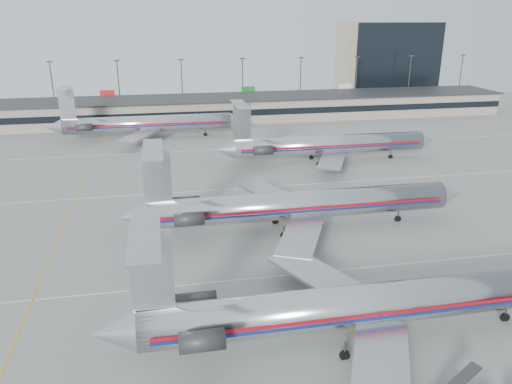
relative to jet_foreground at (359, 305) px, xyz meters
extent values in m
plane|color=gray|center=(0.03, 2.44, -3.54)|extent=(260.00, 260.00, 0.00)
cube|color=silver|center=(0.03, 12.44, -3.53)|extent=(160.00, 0.15, 0.02)
cube|color=gray|center=(0.03, 100.44, -0.54)|extent=(160.00, 16.00, 6.00)
cube|color=black|center=(0.03, 92.34, -0.34)|extent=(160.00, 0.20, 1.60)
cube|color=#2D2D30|center=(0.03, 100.44, 2.56)|extent=(162.00, 17.00, 0.30)
cylinder|color=#38383D|center=(-44.97, 114.44, 3.96)|extent=(0.30, 0.30, 15.00)
cube|color=#2D2D30|center=(-44.97, 114.44, 11.56)|extent=(1.60, 0.40, 0.35)
cylinder|color=#38383D|center=(-26.97, 114.44, 3.96)|extent=(0.30, 0.30, 15.00)
cube|color=#2D2D30|center=(-26.97, 114.44, 11.56)|extent=(1.60, 0.40, 0.35)
cylinder|color=#38383D|center=(-8.97, 114.44, 3.96)|extent=(0.30, 0.30, 15.00)
cube|color=#2D2D30|center=(-8.97, 114.44, 11.56)|extent=(1.60, 0.40, 0.35)
cylinder|color=#38383D|center=(9.03, 114.44, 3.96)|extent=(0.30, 0.30, 15.00)
cube|color=#2D2D30|center=(9.03, 114.44, 11.56)|extent=(1.60, 0.40, 0.35)
cylinder|color=#38383D|center=(27.03, 114.44, 3.96)|extent=(0.30, 0.30, 15.00)
cube|color=#2D2D30|center=(27.03, 114.44, 11.56)|extent=(1.60, 0.40, 0.35)
cylinder|color=#38383D|center=(45.03, 114.44, 3.96)|extent=(0.30, 0.30, 15.00)
cube|color=#2D2D30|center=(45.03, 114.44, 11.56)|extent=(1.60, 0.40, 0.35)
cylinder|color=#38383D|center=(63.03, 114.44, 3.96)|extent=(0.30, 0.30, 15.00)
cube|color=#2D2D30|center=(63.03, 114.44, 11.56)|extent=(1.60, 0.40, 0.35)
cylinder|color=#38383D|center=(81.03, 114.44, 3.96)|extent=(0.30, 0.30, 15.00)
cube|color=#2D2D30|center=(81.03, 114.44, 11.56)|extent=(1.60, 0.40, 0.35)
cube|color=tan|center=(62.03, 130.44, 8.96)|extent=(30.00, 20.00, 25.00)
cylinder|color=#BCBCC1|center=(0.98, 0.00, -0.05)|extent=(39.85, 3.69, 3.69)
cone|color=#AEAEB3|center=(-20.74, 0.00, -0.05)|extent=(3.59, 3.69, 3.69)
cube|color=maroon|center=(0.98, -1.85, 0.10)|extent=(37.86, 0.05, 0.35)
cube|color=navy|center=(0.98, -1.85, -0.30)|extent=(37.86, 0.05, 0.28)
cube|color=#AEAEB3|center=(-1.01, 6.98, -1.05)|extent=(9.27, 13.51, 0.32)
cube|color=#AEAEB3|center=(-1.01, -6.97, -1.05)|extent=(9.27, 13.51, 0.32)
cube|color=#AEAEB3|center=(-17.45, 0.00, 5.18)|extent=(3.39, 0.25, 6.77)
cube|color=#AEAEB3|center=(-17.75, 0.00, 8.36)|extent=(2.39, 10.46, 0.18)
cylinder|color=#2D2D30|center=(-13.96, 2.84, 0.24)|extent=(3.59, 1.69, 1.69)
cylinder|color=#2D2D30|center=(-13.96, -2.84, 0.24)|extent=(3.59, 1.69, 1.69)
cylinder|color=#2D2D30|center=(14.93, 0.00, -2.72)|extent=(0.20, 0.20, 1.64)
cylinder|color=#2D2D30|center=(-2.01, -2.39, -2.72)|extent=(0.20, 0.20, 1.64)
cylinder|color=#2D2D30|center=(-2.01, 2.39, -2.72)|extent=(0.20, 0.20, 1.64)
cylinder|color=black|center=(14.93, 0.00, -3.19)|extent=(0.90, 0.30, 0.90)
cylinder|color=#BCBCC1|center=(1.81, 24.44, -0.01)|extent=(40.32, 3.73, 3.73)
cone|color=#BCBCC1|center=(23.59, 24.44, -0.01)|extent=(3.23, 3.73, 3.73)
cone|color=#AEAEB3|center=(-20.16, 24.44, -0.01)|extent=(3.63, 3.73, 3.73)
cube|color=maroon|center=(1.81, 22.57, 0.14)|extent=(38.30, 0.05, 0.35)
cube|color=navy|center=(1.81, 22.57, -0.27)|extent=(38.30, 0.05, 0.28)
cube|color=#AEAEB3|center=(-0.20, 31.50, -1.02)|extent=(9.37, 13.66, 0.32)
cube|color=#AEAEB3|center=(-0.20, 17.38, -1.02)|extent=(9.37, 13.66, 0.32)
cube|color=#AEAEB3|center=(-16.83, 24.44, 5.28)|extent=(3.43, 0.25, 6.85)
cube|color=#AEAEB3|center=(-17.14, 24.44, 8.50)|extent=(2.42, 10.58, 0.18)
cylinder|color=#2D2D30|center=(-13.31, 27.31, 0.29)|extent=(3.63, 1.71, 1.71)
cylinder|color=#2D2D30|center=(-13.31, 21.57, 0.29)|extent=(3.63, 1.71, 1.71)
cylinder|color=#2D2D30|center=(15.92, 24.44, -2.71)|extent=(0.20, 0.20, 1.66)
cylinder|color=#2D2D30|center=(-1.21, 22.02, -2.71)|extent=(0.20, 0.20, 1.66)
cylinder|color=#2D2D30|center=(-1.21, 26.86, -2.71)|extent=(0.20, 0.20, 1.66)
cylinder|color=black|center=(15.92, 24.44, -3.19)|extent=(0.91, 0.30, 0.91)
cylinder|color=#BCBCC1|center=(16.30, 54.88, -0.06)|extent=(37.80, 3.68, 3.68)
cone|color=#BCBCC1|center=(36.79, 54.88, -0.06)|extent=(3.18, 3.68, 3.68)
cone|color=#AEAEB3|center=(-4.39, 54.88, -0.06)|extent=(3.58, 3.68, 3.68)
cube|color=maroon|center=(16.30, 53.03, 0.09)|extent=(35.91, 0.05, 0.35)
cube|color=navy|center=(16.30, 53.03, -0.31)|extent=(35.91, 0.05, 0.28)
cube|color=#AEAEB3|center=(14.31, 61.85, -1.05)|extent=(9.25, 13.48, 0.32)
cube|color=#AEAEB3|center=(14.31, 47.92, -1.05)|extent=(9.25, 13.48, 0.32)
cube|color=#AEAEB3|center=(-1.11, 54.88, 5.16)|extent=(3.38, 0.25, 6.76)
cube|color=#AEAEB3|center=(-1.41, 54.88, 8.34)|extent=(2.39, 10.44, 0.18)
cylinder|color=#2D2D30|center=(2.37, 57.72, 0.24)|extent=(3.58, 1.69, 1.69)
cylinder|color=#2D2D30|center=(2.37, 52.05, 0.24)|extent=(3.58, 1.69, 1.69)
cylinder|color=#2D2D30|center=(29.23, 54.88, -2.72)|extent=(0.20, 0.20, 1.64)
cylinder|color=#2D2D30|center=(13.32, 52.50, -2.72)|extent=(0.20, 0.20, 1.64)
cylinder|color=#2D2D30|center=(13.32, 57.27, -2.72)|extent=(0.20, 0.20, 1.64)
cylinder|color=black|center=(29.23, 54.88, -3.19)|extent=(0.90, 0.30, 0.90)
cylinder|color=#BCBCC1|center=(-18.61, 81.72, -0.03)|extent=(38.12, 3.71, 3.71)
cone|color=#BCBCC1|center=(2.05, 81.72, -0.03)|extent=(3.21, 3.71, 3.71)
cone|color=#AEAEB3|center=(-39.48, 81.72, -0.03)|extent=(3.61, 3.71, 3.71)
cube|color=maroon|center=(-18.61, 79.85, 0.12)|extent=(36.21, 0.05, 0.35)
cube|color=navy|center=(-18.61, 79.85, -0.28)|extent=(36.21, 0.05, 0.28)
cube|color=#AEAEB3|center=(-20.62, 88.74, -1.03)|extent=(9.33, 13.60, 0.32)
cube|color=#AEAEB3|center=(-20.62, 74.69, -1.03)|extent=(9.33, 13.60, 0.32)
cube|color=#AEAEB3|center=(-36.17, 81.72, 5.24)|extent=(3.41, 0.25, 6.82)
cube|color=#AEAEB3|center=(-36.47, 81.72, 8.45)|extent=(2.41, 10.53, 0.18)
cylinder|color=#2D2D30|center=(-32.66, 84.58, 0.27)|extent=(3.61, 1.71, 1.71)
cylinder|color=#2D2D30|center=(-32.66, 78.86, 0.27)|extent=(3.61, 1.71, 1.71)
cylinder|color=#2D2D30|center=(-5.57, 81.72, -2.71)|extent=(0.20, 0.20, 1.66)
cylinder|color=#2D2D30|center=(-21.62, 79.31, -2.71)|extent=(0.20, 0.20, 1.66)
cylinder|color=#2D2D30|center=(-21.62, 84.12, -2.71)|extent=(0.20, 0.20, 1.66)
cylinder|color=black|center=(-5.57, 81.72, -3.19)|extent=(0.90, 0.30, 0.90)
cube|color=#2D2D30|center=(4.79, -8.39, -1.88)|extent=(3.86, 2.25, 1.33)
camera|label=1|loc=(-16.04, -35.25, 23.94)|focal=35.00mm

